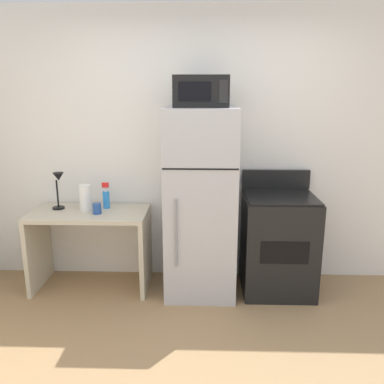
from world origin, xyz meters
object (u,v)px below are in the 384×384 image
at_px(spray_bottle, 106,198).
at_px(oven_range, 278,243).
at_px(desk_lamp, 58,184).
at_px(microwave, 201,91).
at_px(desk, 91,235).
at_px(paper_towel_roll, 85,198).
at_px(refrigerator, 201,203).
at_px(coffee_mug, 97,209).

bearing_deg(spray_bottle, oven_range, -4.69).
height_order(desk_lamp, microwave, microwave).
height_order(desk, paper_towel_roll, paper_towel_roll).
bearing_deg(microwave, spray_bottle, 168.95).
bearing_deg(refrigerator, oven_range, 1.70).
bearing_deg(refrigerator, paper_towel_roll, 175.88).
relative_size(paper_towel_roll, spray_bottle, 0.96).
bearing_deg(coffee_mug, desk_lamp, 161.37).
bearing_deg(paper_towel_roll, desk_lamp, 174.93).
xyz_separation_m(paper_towel_roll, microwave, (1.07, -0.10, 0.96)).
distance_m(desk_lamp, spray_bottle, 0.45).
relative_size(refrigerator, microwave, 3.69).
distance_m(desk_lamp, paper_towel_roll, 0.28).
relative_size(desk, paper_towel_roll, 4.47).
bearing_deg(microwave, desk_lamp, 174.79).
height_order(desk, refrigerator, refrigerator).
bearing_deg(spray_bottle, desk, -139.38).
bearing_deg(desk, paper_towel_roll, 134.02).
bearing_deg(desk, spray_bottle, 40.62).
bearing_deg(refrigerator, desk, 177.93).
height_order(spray_bottle, microwave, microwave).
relative_size(desk, microwave, 2.33).
relative_size(paper_towel_roll, coffee_mug, 2.53).
height_order(desk_lamp, paper_towel_roll, desk_lamp).
distance_m(microwave, oven_range, 1.54).
bearing_deg(microwave, coffee_mug, -179.44).
distance_m(desk, desk_lamp, 0.56).
xyz_separation_m(refrigerator, oven_range, (0.72, 0.02, -0.38)).
bearing_deg(coffee_mug, spray_bottle, 77.27).
height_order(paper_towel_roll, refrigerator, refrigerator).
bearing_deg(paper_towel_roll, desk, -45.98).
height_order(paper_towel_roll, oven_range, oven_range).
relative_size(desk_lamp, paper_towel_roll, 1.47).
bearing_deg(oven_range, microwave, -176.62).
bearing_deg(desk, oven_range, -0.52).
distance_m(desk, spray_bottle, 0.38).
bearing_deg(desk, desk_lamp, 167.93).
bearing_deg(desk_lamp, spray_bottle, 7.26).
xyz_separation_m(desk, desk_lamp, (-0.29, 0.06, 0.47)).
height_order(desk_lamp, coffee_mug, desk_lamp).
xyz_separation_m(coffee_mug, refrigerator, (0.94, 0.03, 0.05)).
distance_m(desk_lamp, microwave, 1.57).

